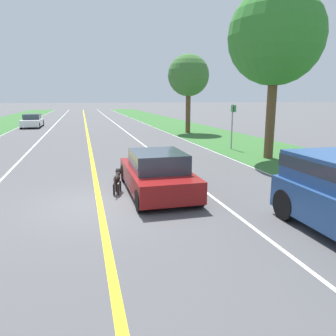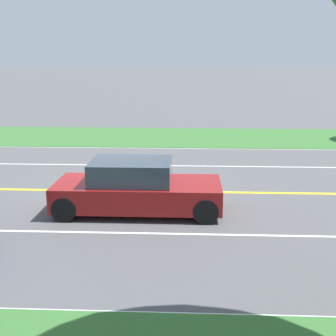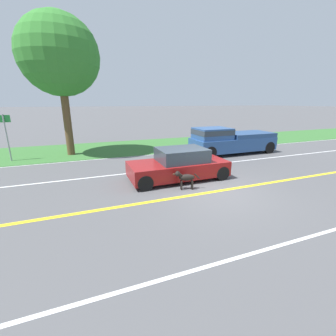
% 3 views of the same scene
% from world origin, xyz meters
% --- Properties ---
extents(ground_plane, '(400.00, 400.00, 0.00)m').
position_xyz_m(ground_plane, '(0.00, 0.00, 0.00)').
color(ground_plane, '#4C4C4F').
extents(centre_divider_line, '(0.18, 160.00, 0.01)m').
position_xyz_m(centre_divider_line, '(0.00, 0.00, 0.00)').
color(centre_divider_line, yellow).
rests_on(centre_divider_line, ground).
extents(lane_edge_line_right, '(0.14, 160.00, 0.01)m').
position_xyz_m(lane_edge_line_right, '(7.00, 0.00, 0.00)').
color(lane_edge_line_right, white).
rests_on(lane_edge_line_right, ground).
extents(lane_dash_same_dir, '(0.10, 160.00, 0.01)m').
position_xyz_m(lane_dash_same_dir, '(3.50, 0.00, 0.00)').
color(lane_dash_same_dir, white).
rests_on(lane_dash_same_dir, ground).
extents(ego_car, '(1.93, 4.33, 1.39)m').
position_xyz_m(ego_car, '(1.92, 0.72, 0.64)').
color(ego_car, maroon).
rests_on(ego_car, ground).
extents(dog, '(0.40, 1.06, 0.78)m').
position_xyz_m(dog, '(0.65, 1.02, 0.49)').
color(dog, black).
rests_on(dog, ground).
extents(oncoming_car, '(1.90, 4.48, 1.39)m').
position_xyz_m(oncoming_car, '(-5.49, 27.83, 0.65)').
color(oncoming_car, white).
rests_on(oncoming_car, ground).
extents(roadside_tree_right_near, '(4.62, 4.62, 8.27)m').
position_xyz_m(roadside_tree_right_near, '(8.87, 5.37, 5.92)').
color(roadside_tree_right_near, brown).
rests_on(roadside_tree_right_near, ground).
extents(roadside_tree_right_far, '(3.56, 3.56, 6.76)m').
position_xyz_m(roadside_tree_right_far, '(8.71, 18.36, 4.93)').
color(roadside_tree_right_far, brown).
rests_on(roadside_tree_right_far, ground).
extents(street_sign, '(0.11, 0.64, 2.69)m').
position_xyz_m(street_sign, '(8.33, 8.61, 1.68)').
color(street_sign, gray).
rests_on(street_sign, ground).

